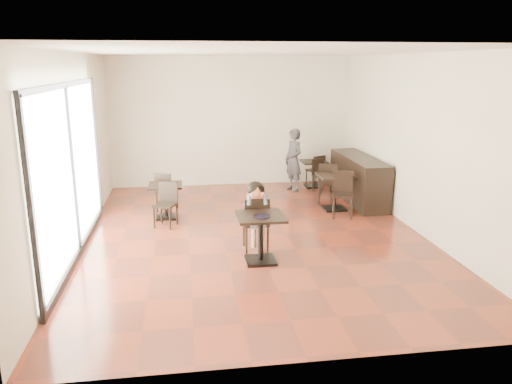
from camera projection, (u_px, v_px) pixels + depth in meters
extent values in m
cube|color=maroon|center=(254.00, 235.00, 9.03)|extent=(6.00, 8.00, 0.01)
cube|color=silver|center=(254.00, 52.00, 8.22)|extent=(6.00, 8.00, 0.01)
cube|color=white|center=(232.00, 122.00, 12.46)|extent=(6.00, 0.01, 3.20)
cube|color=white|center=(313.00, 215.00, 4.79)|extent=(6.00, 0.01, 3.20)
cube|color=white|center=(74.00, 152.00, 8.21)|extent=(0.01, 8.00, 3.20)
cube|color=white|center=(418.00, 144.00, 9.04)|extent=(0.01, 8.00, 3.20)
cube|color=white|center=(71.00, 170.00, 7.78)|extent=(0.04, 4.50, 2.60)
cylinder|color=black|center=(262.00, 217.00, 7.54)|extent=(0.26, 0.26, 0.02)
imported|color=#3D3C42|center=(294.00, 160.00, 12.01)|extent=(0.55, 0.65, 1.51)
cube|color=black|center=(358.00, 179.00, 11.19)|extent=(0.60, 2.40, 1.00)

